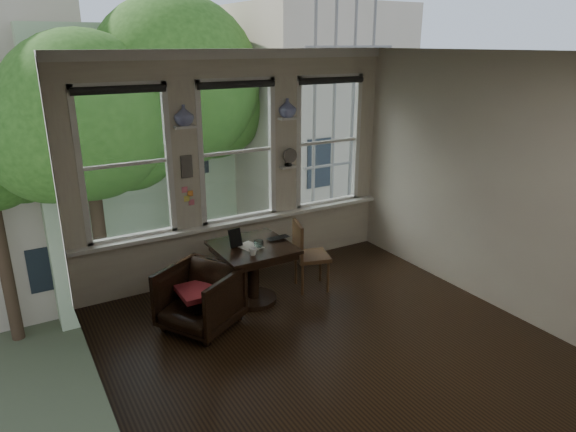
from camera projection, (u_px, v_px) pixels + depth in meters
ground at (329, 345)px, 5.50m from camera, size 4.50×4.50×0.00m
ceiling at (338, 51)px, 4.54m from camera, size 4.50×4.50×0.00m
wall_back at (237, 166)px, 6.86m from camera, size 4.50×0.00×4.50m
wall_front at (542, 311)px, 3.18m from camera, size 4.50×0.00×4.50m
wall_left at (94, 258)px, 3.95m from camera, size 0.00×4.50×4.50m
wall_right at (489, 182)px, 6.09m from camera, size 0.00×4.50×4.50m
window_left at (125, 164)px, 6.11m from camera, size 1.10×0.12×1.90m
window_center at (236, 152)px, 6.80m from camera, size 1.10×0.12×1.90m
window_right at (327, 142)px, 7.49m from camera, size 1.10×0.12×1.90m
shelf_left at (184, 127)px, 6.24m from camera, size 0.26×0.16×0.03m
shelf_right at (287, 118)px, 6.93m from camera, size 0.26×0.16×0.03m
intercom at (186, 166)px, 6.43m from camera, size 0.14×0.06×0.28m
sticky_notes at (188, 193)px, 6.54m from camera, size 0.16×0.01×0.24m
desk_fan at (288, 160)px, 7.10m from camera, size 0.20×0.20×0.24m
vase_left at (184, 115)px, 6.20m from camera, size 0.24×0.24×0.25m
vase_right at (287, 108)px, 6.89m from camera, size 0.24×0.24×0.25m
table at (253, 274)px, 6.31m from camera, size 0.90×0.90×0.75m
armchair_left at (200, 298)px, 5.74m from camera, size 1.07×1.06×0.72m
cushion_red at (200, 291)px, 5.71m from camera, size 0.45×0.45×0.06m
side_chair_right at (312, 255)px, 6.63m from camera, size 0.52×0.52×0.92m
laptop at (280, 239)px, 6.35m from camera, size 0.30×0.21×0.02m
mug at (253, 251)px, 5.90m from camera, size 0.11×0.11×0.09m
drinking_glass at (259, 244)px, 6.11m from camera, size 0.14×0.14×0.09m
tablet at (235, 238)px, 6.12m from camera, size 0.17×0.10×0.22m
papers at (249, 246)px, 6.15m from camera, size 0.29×0.34×0.00m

